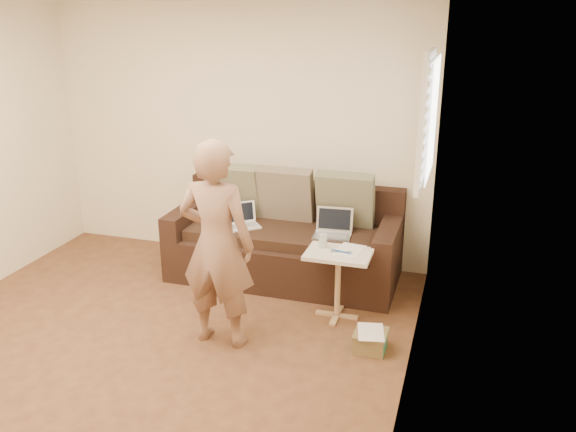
% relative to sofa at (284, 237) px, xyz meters
% --- Properties ---
extents(floor, '(4.50, 4.50, 0.00)m').
position_rel_sofa_xyz_m(floor, '(-0.65, -1.77, -0.42)').
color(floor, '#4F2D1D').
rests_on(floor, ground).
extents(wall_back, '(4.00, 0.00, 4.00)m').
position_rel_sofa_xyz_m(wall_back, '(-0.65, 0.48, 0.87)').
color(wall_back, '#F3E2BE').
rests_on(wall_back, ground).
extents(wall_right, '(0.00, 4.50, 4.50)m').
position_rel_sofa_xyz_m(wall_right, '(1.35, -1.77, 0.87)').
color(wall_right, '#F3E2BE').
rests_on(wall_right, ground).
extents(window_blinds, '(0.12, 0.88, 1.08)m').
position_rel_sofa_xyz_m(window_blinds, '(1.30, -0.27, 1.28)').
color(window_blinds, white).
rests_on(window_blinds, wall_right).
extents(sofa, '(2.20, 0.95, 0.85)m').
position_rel_sofa_xyz_m(sofa, '(0.00, 0.00, 0.00)').
color(sofa, black).
rests_on(sofa, ground).
extents(pillow_left, '(0.55, 0.29, 0.57)m').
position_rel_sofa_xyz_m(pillow_left, '(-0.60, 0.20, 0.37)').
color(pillow_left, '#67694D').
rests_on(pillow_left, sofa).
extents(pillow_mid, '(0.55, 0.27, 0.57)m').
position_rel_sofa_xyz_m(pillow_mid, '(-0.05, 0.21, 0.37)').
color(pillow_mid, '#695B4B').
rests_on(pillow_mid, sofa).
extents(pillow_right, '(0.55, 0.28, 0.57)m').
position_rel_sofa_xyz_m(pillow_right, '(0.55, 0.20, 0.37)').
color(pillow_right, '#67694D').
rests_on(pillow_right, sofa).
extents(laptop_silver, '(0.36, 0.28, 0.23)m').
position_rel_sofa_xyz_m(laptop_silver, '(0.50, -0.10, 0.10)').
color(laptop_silver, '#B7BABC').
rests_on(laptop_silver, sofa).
extents(laptop_white, '(0.38, 0.37, 0.22)m').
position_rel_sofa_xyz_m(laptop_white, '(-0.39, -0.11, 0.10)').
color(laptop_white, white).
rests_on(laptop_white, sofa).
extents(person, '(0.61, 0.42, 1.66)m').
position_rel_sofa_xyz_m(person, '(-0.13, -1.30, 0.41)').
color(person, brown).
rests_on(person, ground).
extents(side_table, '(0.55, 0.38, 0.60)m').
position_rel_sofa_xyz_m(side_table, '(0.68, -0.64, -0.12)').
color(side_table, silver).
rests_on(side_table, ground).
extents(drinking_glass, '(0.07, 0.07, 0.12)m').
position_rel_sofa_xyz_m(drinking_glass, '(0.52, -0.57, 0.24)').
color(drinking_glass, silver).
rests_on(drinking_glass, side_table).
extents(scissors, '(0.18, 0.11, 0.02)m').
position_rel_sofa_xyz_m(scissors, '(0.70, -0.64, 0.18)').
color(scissors, silver).
rests_on(scissors, side_table).
extents(paper_on_table, '(0.25, 0.33, 0.00)m').
position_rel_sofa_xyz_m(paper_on_table, '(0.76, -0.57, 0.18)').
color(paper_on_table, white).
rests_on(paper_on_table, side_table).
extents(striped_box, '(0.25, 0.25, 0.16)m').
position_rel_sofa_xyz_m(striped_box, '(1.05, -1.10, -0.34)').
color(striped_box, '#C8521E').
rests_on(striped_box, ground).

